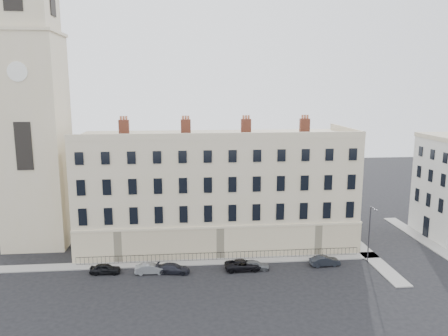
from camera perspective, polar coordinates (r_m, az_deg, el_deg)
The scene contains 14 objects.
ground at distance 51.36m, azimuth 7.00°, elevation -13.92°, with size 160.00×160.00×0.00m, color black.
terrace at distance 59.32m, azimuth -0.98°, elevation -2.80°, with size 36.22×12.22×17.00m.
church_tower at distance 62.70m, azimuth -23.83°, elevation 7.35°, with size 8.00×8.13×44.00m.
pavement_terrace at distance 54.83m, azimuth -4.66°, elevation -12.17°, with size 48.00×2.00×0.12m, color gray.
pavement_east_return at distance 62.22m, azimuth 17.32°, elevation -9.81°, with size 2.00×24.00×0.12m, color gray.
pavement_adjacent at distance 68.26m, azimuth 24.51°, elevation -8.47°, with size 2.00×20.00×0.12m, color gray.
railings at distance 55.19m, azimuth -0.44°, elevation -11.42°, with size 35.00×0.04×0.96m.
car_a at distance 53.36m, azimuth -15.24°, elevation -12.57°, with size 1.40×3.47×1.18m, color black.
car_b at distance 52.30m, azimuth -9.57°, elevation -12.83°, with size 1.25×3.58×1.18m, color slate.
car_c at distance 52.05m, azimuth -6.65°, elevation -12.90°, with size 1.57×3.87×1.12m, color black.
car_d at distance 52.57m, azimuth 2.53°, elevation -12.53°, with size 2.03×4.39×1.22m, color black.
car_e at distance 52.74m, azimuth 4.13°, elevation -12.54°, with size 1.31×3.25×1.11m, color slate.
car_f at distance 55.00m, azimuth 13.01°, elevation -11.74°, with size 1.26×3.62×1.19m, color black.
streetlamp at distance 56.14m, azimuth 18.49°, elevation -7.93°, with size 0.36×1.53×7.11m.
Camera 1 is at (-10.52, -45.55, 21.29)m, focal length 35.00 mm.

